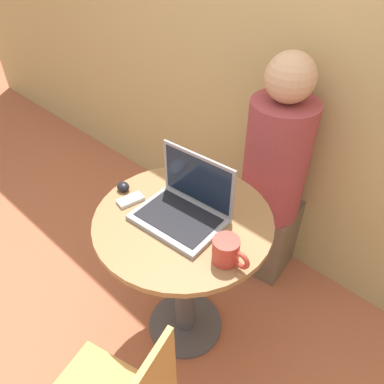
# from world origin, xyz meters

# --- Properties ---
(ground_plane) EXTENTS (12.00, 12.00, 0.00)m
(ground_plane) POSITION_xyz_m (0.00, 0.00, 0.00)
(ground_plane) COLOR #B26042
(back_wall) EXTENTS (7.00, 0.05, 2.60)m
(back_wall) POSITION_xyz_m (0.00, 0.81, 1.30)
(back_wall) COLOR tan
(back_wall) RESTS_ON ground_plane
(round_table) EXTENTS (0.71, 0.71, 0.76)m
(round_table) POSITION_xyz_m (0.00, 0.00, 0.54)
(round_table) COLOR #4C4C51
(round_table) RESTS_ON ground_plane
(laptop) EXTENTS (0.35, 0.27, 0.25)m
(laptop) POSITION_xyz_m (-0.00, 0.01, 0.81)
(laptop) COLOR gray
(laptop) RESTS_ON round_table
(cell_phone) EXTENTS (0.07, 0.12, 0.02)m
(cell_phone) POSITION_xyz_m (-0.23, -0.08, 0.77)
(cell_phone) COLOR silver
(cell_phone) RESTS_ON round_table
(computer_mouse) EXTENTS (0.06, 0.05, 0.04)m
(computer_mouse) POSITION_xyz_m (-0.31, -0.05, 0.78)
(computer_mouse) COLOR black
(computer_mouse) RESTS_ON round_table
(coffee_cup) EXTENTS (0.15, 0.09, 0.10)m
(coffee_cup) POSITION_xyz_m (0.26, -0.05, 0.81)
(coffee_cup) COLOR #B2382D
(coffee_cup) RESTS_ON round_table
(person_seated) EXTENTS (0.35, 0.49, 1.27)m
(person_seated) POSITION_xyz_m (0.04, 0.64, 0.54)
(person_seated) COLOR brown
(person_seated) RESTS_ON ground_plane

